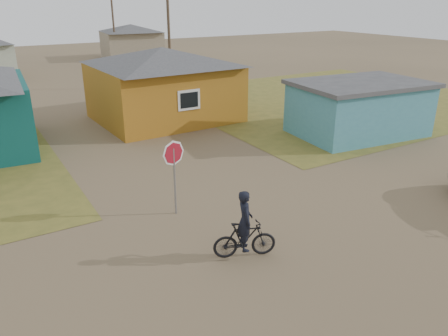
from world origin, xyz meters
The scene contains 9 objects.
ground centered at (0.00, 0.00, 0.00)m, with size 120.00×120.00×0.00m, color brown.
grass_ne centered at (14.00, 13.00, 0.01)m, with size 20.00×18.00×0.00m, color olive.
house_yellow centered at (2.50, 14.00, 2.00)m, with size 7.72×6.76×3.90m.
shed_turquoise centered at (9.50, 6.50, 1.31)m, with size 6.71×4.93×2.60m.
house_beige_east centered at (10.00, 40.00, 1.86)m, with size 6.95×6.05×3.60m.
utility_pole_near centered at (6.50, 22.00, 4.14)m, with size 1.40×0.20×8.00m.
utility_pole_far centered at (7.50, 38.00, 4.14)m, with size 1.40×0.20×8.00m.
stop_sign centered at (-1.87, 3.26, 1.78)m, with size 0.78×0.16×2.41m.
cyclist centered at (-1.37, 0.12, 0.68)m, with size 1.72×1.04×1.88m.
Camera 1 is at (-6.89, -8.06, 6.37)m, focal length 35.00 mm.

